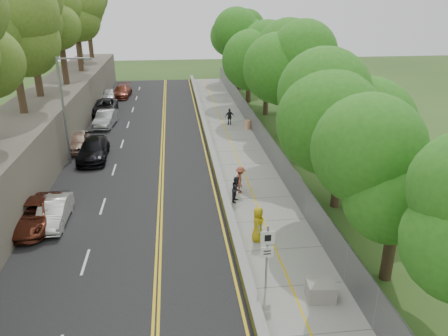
# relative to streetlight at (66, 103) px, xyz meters

# --- Properties ---
(ground) EXTENTS (140.00, 140.00, 0.00)m
(ground) POSITION_rel_streetlight_xyz_m (10.46, -14.00, -4.64)
(ground) COLOR #33511E
(ground) RESTS_ON ground
(road) EXTENTS (11.20, 66.00, 0.04)m
(road) POSITION_rel_streetlight_xyz_m (5.06, 1.00, -4.62)
(road) COLOR black
(road) RESTS_ON ground
(sidewalk) EXTENTS (4.20, 66.00, 0.05)m
(sidewalk) POSITION_rel_streetlight_xyz_m (13.01, 1.00, -4.61)
(sidewalk) COLOR gray
(sidewalk) RESTS_ON ground
(jersey_barrier) EXTENTS (0.42, 66.00, 0.60)m
(jersey_barrier) POSITION_rel_streetlight_xyz_m (10.71, 1.00, -4.34)
(jersey_barrier) COLOR yellow
(jersey_barrier) RESTS_ON ground
(rock_embankment) EXTENTS (5.00, 66.00, 4.00)m
(rock_embankment) POSITION_rel_streetlight_xyz_m (-3.04, 1.00, -2.64)
(rock_embankment) COLOR #595147
(rock_embankment) RESTS_ON ground
(chainlink_fence) EXTENTS (0.04, 66.00, 2.00)m
(chainlink_fence) POSITION_rel_streetlight_xyz_m (15.11, 1.00, -3.64)
(chainlink_fence) COLOR slate
(chainlink_fence) RESTS_ON ground
(trees_embankment) EXTENTS (6.40, 66.00, 13.00)m
(trees_embankment) POSITION_rel_streetlight_xyz_m (-2.54, 1.00, 5.86)
(trees_embankment) COLOR olive
(trees_embankment) RESTS_ON rock_embankment
(trees_fenceside) EXTENTS (7.00, 66.00, 14.00)m
(trees_fenceside) POSITION_rel_streetlight_xyz_m (17.46, 1.00, 2.36)
(trees_fenceside) COLOR #358420
(trees_fenceside) RESTS_ON ground
(streetlight) EXTENTS (2.52, 0.22, 8.00)m
(streetlight) POSITION_rel_streetlight_xyz_m (0.00, 0.00, 0.00)
(streetlight) COLOR gray
(streetlight) RESTS_ON ground
(signpost) EXTENTS (0.62, 0.09, 3.10)m
(signpost) POSITION_rel_streetlight_xyz_m (11.51, -17.02, -2.68)
(signpost) COLOR gray
(signpost) RESTS_ON sidewalk
(construction_barrel) EXTENTS (0.53, 0.53, 0.86)m
(construction_barrel) POSITION_rel_streetlight_xyz_m (14.76, 7.12, -4.16)
(construction_barrel) COLOR orange
(construction_barrel) RESTS_ON sidewalk
(concrete_block) EXTENTS (1.25, 0.98, 0.78)m
(concrete_block) POSITION_rel_streetlight_xyz_m (13.66, -18.00, -4.20)
(concrete_block) COLOR gray
(concrete_block) RESTS_ON sidewalk
(car_1) EXTENTS (1.46, 4.12, 1.35)m
(car_1) POSITION_rel_streetlight_xyz_m (0.89, -9.81, -3.92)
(car_1) COLOR white
(car_1) RESTS_ON road
(car_2) EXTENTS (2.51, 5.12, 1.40)m
(car_2) POSITION_rel_streetlight_xyz_m (-0.14, -10.00, -3.90)
(car_2) COLOR #5F2819
(car_2) RESTS_ON road
(car_3) EXTENTS (2.33, 5.37, 1.54)m
(car_3) POSITION_rel_streetlight_xyz_m (1.46, 0.51, -3.83)
(car_3) COLOR black
(car_3) RESTS_ON road
(car_4) EXTENTS (2.02, 4.31, 1.43)m
(car_4) POSITION_rel_streetlight_xyz_m (-0.14, 2.91, -3.89)
(car_4) COLOR #C6A38F
(car_4) RESTS_ON road
(car_5) EXTENTS (2.01, 4.70, 1.51)m
(car_5) POSITION_rel_streetlight_xyz_m (1.19, 9.80, -3.85)
(car_5) COLOR #A6A9AD
(car_5) RESTS_ON road
(car_6) EXTENTS (2.57, 5.45, 1.50)m
(car_6) POSITION_rel_streetlight_xyz_m (0.42, 14.46, -3.85)
(car_6) COLOR black
(car_6) RESTS_ON road
(car_7) EXTENTS (2.35, 5.06, 1.43)m
(car_7) POSITION_rel_streetlight_xyz_m (1.46, 22.81, -3.88)
(car_7) COLOR brown
(car_7) RESTS_ON road
(car_8) EXTENTS (1.62, 3.92, 1.33)m
(car_8) POSITION_rel_streetlight_xyz_m (0.07, 21.34, -3.94)
(car_8) COLOR silver
(car_8) RESTS_ON road
(painter_0) EXTENTS (0.83, 1.06, 1.89)m
(painter_0) POSITION_rel_streetlight_xyz_m (11.91, -13.00, -3.64)
(painter_0) COLOR #BBA112
(painter_0) RESTS_ON sidewalk
(painter_1) EXTENTS (0.45, 0.65, 1.68)m
(painter_1) POSITION_rel_streetlight_xyz_m (11.91, -13.00, -3.75)
(painter_1) COLOR white
(painter_1) RESTS_ON sidewalk
(painter_2) EXTENTS (0.89, 0.98, 1.63)m
(painter_2) POSITION_rel_streetlight_xyz_m (11.49, -8.24, -3.78)
(painter_2) COLOR #232328
(painter_2) RESTS_ON sidewalk
(painter_3) EXTENTS (0.78, 1.22, 1.79)m
(painter_3) POSITION_rel_streetlight_xyz_m (11.91, -7.02, -3.69)
(painter_3) COLOR #9E4B35
(painter_3) RESTS_ON sidewalk
(person_far) EXTENTS (1.00, 0.53, 1.62)m
(person_far) POSITION_rel_streetlight_xyz_m (13.26, 8.79, -3.78)
(person_far) COLOR black
(person_far) RESTS_ON sidewalk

